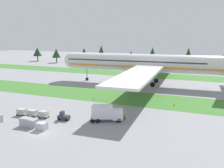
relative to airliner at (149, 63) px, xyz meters
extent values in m
plane|color=gray|center=(-8.04, -53.33, -8.14)|extent=(400.00, 400.00, 0.00)
cube|color=#3D752D|center=(-8.04, -21.96, -8.14)|extent=(320.00, 15.83, 0.01)
cube|color=#3D752D|center=(-8.04, 21.71, -8.14)|extent=(320.00, 15.83, 0.01)
cylinder|color=silver|center=(-2.46, -0.12, -0.01)|extent=(59.84, 9.66, 6.64)
sphere|color=silver|center=(-32.21, -1.64, -0.01)|extent=(6.50, 6.50, 6.50)
cube|color=orange|center=(-2.46, -0.12, -1.18)|extent=(58.40, 9.72, 0.36)
cube|color=#283342|center=(-6.08, -0.31, 0.82)|extent=(52.59, 9.35, 0.44)
cube|color=silver|center=(2.36, -23.21, -0.68)|extent=(11.47, 40.39, 0.60)
cylinder|color=#A3A3A8|center=(0.64, -17.30, -2.86)|extent=(5.99, 3.94, 3.65)
cube|color=silver|center=(-0.01, 23.33, -0.68)|extent=(11.47, 40.39, 0.60)
cylinder|color=#A3A3A8|center=(-1.12, 17.27, -2.86)|extent=(5.99, 3.94, 3.65)
cylinder|color=#A3A3A8|center=(-25.68, -1.31, -4.28)|extent=(0.44, 0.44, 6.53)
cylinder|color=black|center=(-25.68, -1.31, -7.54)|extent=(1.22, 0.48, 1.20)
cylinder|color=#A3A3A8|center=(2.37, -3.87, -4.15)|extent=(0.44, 0.44, 6.28)
cylinder|color=black|center=(2.37, -3.87, -7.29)|extent=(1.73, 0.68, 1.70)
cylinder|color=#A3A3A8|center=(1.97, 4.09, -4.15)|extent=(0.44, 0.44, 6.28)
cylinder|color=black|center=(1.97, 4.09, -7.29)|extent=(1.73, 0.68, 1.70)
cube|color=#2D333D|center=(-8.06, -45.54, -7.46)|extent=(2.70, 1.52, 0.77)
cube|color=#283342|center=(-8.45, -45.57, -6.62)|extent=(0.79, 1.15, 0.90)
cylinder|color=black|center=(-7.21, -44.91, -7.84)|extent=(0.62, 0.25, 0.60)
cylinder|color=black|center=(-7.11, -46.00, -7.84)|extent=(0.62, 0.25, 0.60)
cylinder|color=black|center=(-9.02, -45.07, -7.84)|extent=(0.62, 0.25, 0.60)
cylinder|color=black|center=(-8.92, -46.16, -7.84)|extent=(0.62, 0.25, 0.60)
cube|color=#A3A3A8|center=(-13.14, -45.98, -7.74)|extent=(2.32, 1.69, 0.10)
cube|color=#ADA89E|center=(-13.14, -45.98, -7.14)|extent=(2.04, 1.49, 1.10)
cylinder|color=black|center=(-12.37, -45.22, -7.94)|extent=(0.41, 0.15, 0.40)
cylinder|color=black|center=(-12.25, -46.60, -7.94)|extent=(0.41, 0.15, 0.40)
cylinder|color=black|center=(-14.04, -45.37, -7.94)|extent=(0.41, 0.15, 0.40)
cylinder|color=black|center=(-13.92, -46.75, -7.94)|extent=(0.41, 0.15, 0.40)
cube|color=#A3A3A8|center=(-16.03, -46.24, -7.74)|extent=(2.32, 1.69, 0.10)
cube|color=#ADA89E|center=(-16.03, -46.24, -7.14)|extent=(2.04, 1.49, 1.10)
cylinder|color=black|center=(-15.26, -45.48, -7.94)|extent=(0.41, 0.15, 0.40)
cylinder|color=black|center=(-15.14, -46.85, -7.94)|extent=(0.41, 0.15, 0.40)
cylinder|color=black|center=(-16.93, -45.63, -7.94)|extent=(0.41, 0.15, 0.40)
cylinder|color=black|center=(-16.80, -47.00, -7.94)|extent=(0.41, 0.15, 0.40)
cube|color=#A3A3A8|center=(-18.92, -46.49, -7.74)|extent=(2.32, 1.69, 0.10)
cube|color=#ADA89E|center=(-18.92, -46.49, -7.14)|extent=(2.04, 1.49, 1.10)
cylinder|color=black|center=(-18.15, -45.73, -7.94)|extent=(0.41, 0.15, 0.40)
cylinder|color=black|center=(-18.03, -47.11, -7.94)|extent=(0.41, 0.15, 0.40)
cylinder|color=black|center=(-19.81, -45.88, -7.94)|extent=(0.41, 0.15, 0.40)
cylinder|color=black|center=(-19.69, -47.26, -7.94)|extent=(0.41, 0.15, 0.40)
cube|color=silver|center=(3.14, -41.71, -6.56)|extent=(2.95, 3.00, 2.20)
cube|color=#283342|center=(4.10, -41.28, -6.12)|extent=(0.92, 1.92, 0.97)
cube|color=silver|center=(0.08, -43.08, -5.96)|extent=(5.05, 3.94, 2.80)
cylinder|color=black|center=(2.93, -40.71, -7.66)|extent=(1.00, 0.67, 0.96)
cylinder|color=black|center=(3.74, -42.53, -7.66)|extent=(1.00, 0.67, 0.96)
cylinder|color=black|center=(-1.15, -42.53, -7.66)|extent=(1.00, 0.67, 0.96)
cylinder|color=black|center=(-0.34, -44.36, -7.66)|extent=(1.00, 0.67, 0.96)
cylinder|color=black|center=(-2.18, -42.99, -7.66)|extent=(1.00, 0.67, 0.96)
cylinder|color=black|center=(-1.36, -44.82, -7.66)|extent=(1.00, 0.67, 0.96)
cylinder|color=black|center=(4.30, -40.45, -7.72)|extent=(0.18, 0.18, 0.85)
cylinder|color=black|center=(4.28, -40.23, -7.72)|extent=(0.18, 0.18, 0.85)
cylinder|color=orange|center=(4.29, -40.34, -6.98)|extent=(0.36, 0.36, 0.62)
sphere|color=tan|center=(4.29, -40.34, -6.52)|extent=(0.24, 0.24, 0.24)
cylinder|color=orange|center=(4.31, -40.56, -7.01)|extent=(0.10, 0.10, 0.58)
cylinder|color=orange|center=(4.28, -40.11, -7.01)|extent=(0.10, 0.10, 0.58)
cube|color=#A3A3A8|center=(-11.73, -51.42, -7.32)|extent=(2.03, 1.64, 1.65)
cube|color=#A3A3A8|center=(-9.02, -51.90, -7.39)|extent=(2.04, 1.65, 1.51)
cube|color=#A3A3A8|center=(-13.41, -51.44, -7.27)|extent=(2.17, 1.82, 1.75)
cone|color=orange|center=(12.94, -24.86, -7.88)|extent=(0.44, 0.44, 0.53)
cone|color=orange|center=(-9.62, -27.43, -7.85)|extent=(0.44, 0.44, 0.59)
cylinder|color=#4C3823|center=(-94.35, 52.85, -6.31)|extent=(0.70, 0.70, 3.66)
cone|color=#1E4223|center=(-94.35, 52.85, -1.53)|extent=(6.39, 6.39, 5.92)
cylinder|color=#4C3823|center=(-75.68, 49.24, -6.40)|extent=(0.70, 0.70, 3.48)
cone|color=#1E4223|center=(-75.68, 49.24, -1.72)|extent=(5.81, 5.81, 5.88)
cylinder|color=#4C3823|center=(-57.06, 54.13, -6.78)|extent=(0.70, 0.70, 2.73)
cone|color=#1E4223|center=(-57.06, 54.13, -1.74)|extent=(5.88, 5.88, 7.34)
cylinder|color=#4C3823|center=(-42.23, 49.31, -6.18)|extent=(0.70, 0.70, 3.93)
cone|color=#1E4223|center=(-42.23, 49.31, -0.07)|extent=(5.48, 5.48, 8.28)
cylinder|color=#4C3823|center=(-23.99, 53.18, -6.43)|extent=(0.70, 0.70, 3.43)
cone|color=#1E4223|center=(-23.99, 53.18, -1.95)|extent=(4.53, 4.53, 5.53)
cylinder|color=#4C3823|center=(-9.86, 49.03, -6.21)|extent=(0.70, 0.70, 3.88)
cone|color=#1E4223|center=(-9.86, 49.03, -0.36)|extent=(5.26, 5.26, 7.81)
cylinder|color=#4C3823|center=(9.77, 50.67, -6.65)|extent=(0.70, 0.70, 2.99)
cone|color=#1E4223|center=(9.77, 50.67, -0.75)|extent=(5.59, 5.59, 8.80)
cylinder|color=#4C3823|center=(27.65, 54.13, -6.89)|extent=(0.70, 0.70, 2.50)
cone|color=#1E4223|center=(27.65, 54.13, -2.81)|extent=(5.47, 5.47, 5.66)
camera|label=1|loc=(20.72, -88.35, 10.22)|focal=38.65mm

